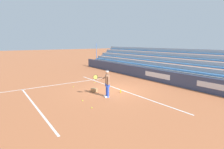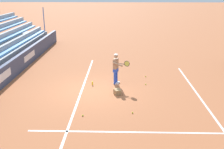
% 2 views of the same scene
% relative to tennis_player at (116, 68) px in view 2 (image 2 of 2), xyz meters
% --- Properties ---
extents(ground_plane, '(160.00, 160.00, 0.00)m').
position_rel_tennis_player_xyz_m(ground_plane, '(1.11, -1.31, -0.89)').
color(ground_plane, '#B7663D').
extents(court_baseline_white, '(12.00, 0.10, 0.01)m').
position_rel_tennis_player_xyz_m(court_baseline_white, '(1.11, -1.81, -0.89)').
color(court_baseline_white, white).
rests_on(court_baseline_white, ground).
extents(court_sideline_white, '(0.10, 12.00, 0.01)m').
position_rel_tennis_player_xyz_m(court_sideline_white, '(5.22, 2.69, -0.89)').
color(court_sideline_white, white).
rests_on(court_sideline_white, ground).
extents(court_service_line_white, '(8.22, 0.10, 0.01)m').
position_rel_tennis_player_xyz_m(court_service_line_white, '(1.11, 4.19, -0.89)').
color(court_service_line_white, white).
rests_on(court_service_line_white, ground).
extents(tennis_player, '(0.80, 0.93, 1.71)m').
position_rel_tennis_player_xyz_m(tennis_player, '(0.00, 0.00, 0.00)').
color(tennis_player, blue).
rests_on(tennis_player, ground).
extents(ball_box_cardboard, '(0.48, 0.42, 0.26)m').
position_rel_tennis_player_xyz_m(ball_box_cardboard, '(1.53, 0.08, -0.76)').
color(ball_box_cardboard, '#A87F51').
rests_on(ball_box_cardboard, ground).
extents(tennis_ball_far_left, '(0.07, 0.07, 0.07)m').
position_rel_tennis_player_xyz_m(tennis_ball_far_left, '(-1.19, 1.79, -0.86)').
color(tennis_ball_far_left, '#CCE533').
rests_on(tennis_ball_far_left, ground).
extents(tennis_ball_far_right, '(0.07, 0.07, 0.07)m').
position_rel_tennis_player_xyz_m(tennis_ball_far_right, '(3.66, 0.76, -0.86)').
color(tennis_ball_far_right, '#CCE533').
rests_on(tennis_ball_far_right, ground).
extents(tennis_ball_by_box, '(0.07, 0.07, 0.07)m').
position_rel_tennis_player_xyz_m(tennis_ball_by_box, '(3.98, -1.37, -0.86)').
color(tennis_ball_by_box, '#CCE533').
rests_on(tennis_ball_by_box, ground).
extents(tennis_ball_on_baseline, '(0.07, 0.07, 0.07)m').
position_rel_tennis_player_xyz_m(tennis_ball_on_baseline, '(0.17, 1.67, -0.86)').
color(tennis_ball_on_baseline, '#CCE533').
rests_on(tennis_ball_on_baseline, ground).
extents(water_bottle, '(0.07, 0.07, 0.22)m').
position_rel_tennis_player_xyz_m(water_bottle, '(0.26, -1.32, -0.78)').
color(water_bottle, yellow).
rests_on(water_bottle, ground).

